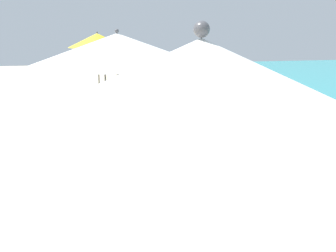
{
  "coord_description": "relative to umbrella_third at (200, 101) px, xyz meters",
  "views": [
    {
      "loc": [
        -0.21,
        6.96,
        2.87
      ],
      "look_at": [
        1.21,
        13.37,
        1.22
      ],
      "focal_mm": 41.31,
      "sensor_mm": 36.0,
      "label": 1
    }
  ],
  "objects": [
    {
      "name": "lounger_fifth_shoreside",
      "position": [
        0.73,
        9.89,
        -2.26
      ],
      "size": [
        1.44,
        0.96,
        0.68
      ],
      "rotation": [
        0.0,
        0.0,
        3.36
      ],
      "color": "white",
      "rests_on": "ground"
    },
    {
      "name": "umbrella_fifth",
      "position": [
        0.16,
        8.96,
        -0.3
      ],
      "size": [
        2.36,
        2.36,
        2.58
      ],
      "color": "#4C4C51",
      "rests_on": "ground"
    },
    {
      "name": "lounger_farthest_inland",
      "position": [
        0.96,
        11.9,
        -2.36
      ],
      "size": [
        1.26,
        0.62,
        0.51
      ],
      "rotation": [
        0.0,
        0.0,
        3.18
      ],
      "color": "white",
      "rests_on": "ground"
    },
    {
      "name": "cooler_box",
      "position": [
        4.02,
        16.35,
        -2.44
      ],
      "size": [
        0.6,
        0.59,
        0.33
      ],
      "color": "red",
      "rests_on": "ground"
    },
    {
      "name": "lounger_farthest_shoreside",
      "position": [
        1.03,
        14.19,
        -2.28
      ],
      "size": [
        1.64,
        0.88,
        0.64
      ],
      "rotation": [
        0.0,
        0.0,
        2.99
      ],
      "color": "white",
      "rests_on": "ground"
    },
    {
      "name": "lounger_fourth_shoreside",
      "position": [
        0.68,
        5.35,
        -2.33
      ],
      "size": [
        1.61,
        0.63,
        0.56
      ],
      "rotation": [
        0.0,
        0.0,
        3.12
      ],
      "color": "white",
      "rests_on": "ground"
    },
    {
      "name": "umbrella_fourth",
      "position": [
        0.08,
        4.28,
        -0.02
      ],
      "size": [
        2.49,
        2.49,
        2.87
      ],
      "color": "#4C4C51",
      "rests_on": "ground"
    },
    {
      "name": "beach_ball",
      "position": [
        4.85,
        15.09,
        -2.47
      ],
      "size": [
        0.27,
        0.27,
        0.27
      ],
      "primitive_type": "sphere",
      "color": "yellow",
      "rests_on": "ground"
    },
    {
      "name": "umbrella_third",
      "position": [
        0.0,
        0.0,
        0.0
      ],
      "size": [
        2.04,
        2.04,
        2.9
      ],
      "color": "#4C4C51",
      "rests_on": "ground"
    },
    {
      "name": "lounger_fifth_inland",
      "position": [
        0.85,
        7.83,
        -2.33
      ],
      "size": [
        1.48,
        0.67,
        0.62
      ],
      "rotation": [
        0.0,
        0.0,
        3.16
      ],
      "color": "white",
      "rests_on": "ground"
    },
    {
      "name": "lounger_fourth_inland",
      "position": [
        0.85,
        3.06,
        -2.31
      ],
      "size": [
        1.35,
        0.73,
        0.59
      ],
      "rotation": [
        0.0,
        0.0,
        3.24
      ],
      "color": "white",
      "rests_on": "ground"
    },
    {
      "name": "umbrella_farthest",
      "position": [
        0.16,
        13.03,
        -0.13
      ],
      "size": [
        2.08,
        2.08,
        2.79
      ],
      "color": "#4C4C51",
      "rests_on": "ground"
    }
  ]
}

